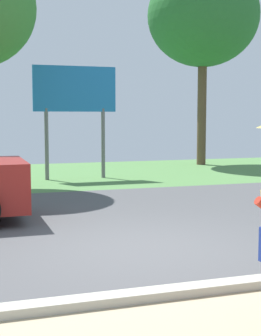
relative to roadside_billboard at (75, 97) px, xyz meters
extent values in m
cube|color=#4C4C4F|center=(-0.83, -6.68, -2.60)|extent=(40.00, 8.00, 0.10)
cube|color=#508044|center=(-0.83, 1.32, -2.60)|extent=(40.00, 8.00, 0.10)
cube|color=#B2AD9E|center=(-0.83, -10.68, -2.50)|extent=(40.00, 0.24, 0.10)
cylinder|color=slate|center=(-0.90, 0.00, -1.45)|extent=(0.12, 0.12, 2.20)
cylinder|color=slate|center=(0.90, 0.00, -1.45)|extent=(0.12, 0.12, 2.20)
cube|color=#1E72B2|center=(0.00, 0.00, 0.25)|extent=(2.60, 0.10, 1.40)
cylinder|color=brown|center=(5.85, 3.04, -0.29)|extent=(0.36, 0.36, 4.52)
ellipsoid|color=#286B2D|center=(5.85, 3.04, 3.38)|extent=(4.42, 4.42, 4.02)
camera|label=1|loc=(-3.34, -15.62, -0.60)|focal=54.29mm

